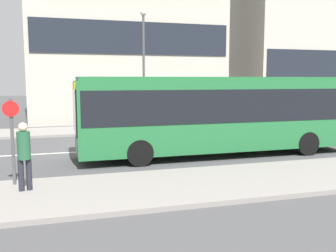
{
  "coord_description": "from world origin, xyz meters",
  "views": [
    {
      "loc": [
        -2.13,
        -16.09,
        3.08
      ],
      "look_at": [
        2.04,
        -1.87,
        1.22
      ],
      "focal_mm": 40.0,
      "sensor_mm": 36.0,
      "label": 1
    }
  ],
  "objects_px": {
    "parked_car_0": "(317,119)",
    "street_lamp": "(144,57)",
    "bus_stop_sign": "(12,135)",
    "city_bus": "(218,110)",
    "pedestrian_near_stop": "(24,152)"
  },
  "relations": [
    {
      "from": "bus_stop_sign",
      "to": "pedestrian_near_stop",
      "type": "bearing_deg",
      "value": -63.4
    },
    {
      "from": "city_bus",
      "to": "bus_stop_sign",
      "type": "height_order",
      "value": "city_bus"
    },
    {
      "from": "parked_car_0",
      "to": "street_lamp",
      "type": "relative_size",
      "value": 0.58
    },
    {
      "from": "parked_car_0",
      "to": "street_lamp",
      "type": "bearing_deg",
      "value": 169.94
    },
    {
      "from": "bus_stop_sign",
      "to": "street_lamp",
      "type": "relative_size",
      "value": 0.35
    },
    {
      "from": "pedestrian_near_stop",
      "to": "bus_stop_sign",
      "type": "xyz_separation_m",
      "value": [
        -0.35,
        0.69,
        0.38
      ]
    },
    {
      "from": "city_bus",
      "to": "parked_car_0",
      "type": "height_order",
      "value": "city_bus"
    },
    {
      "from": "bus_stop_sign",
      "to": "parked_car_0",
      "type": "bearing_deg",
      "value": 26.98
    },
    {
      "from": "bus_stop_sign",
      "to": "street_lamp",
      "type": "xyz_separation_m",
      "value": [
        6.07,
        10.32,
        2.78
      ]
    },
    {
      "from": "pedestrian_near_stop",
      "to": "street_lamp",
      "type": "distance_m",
      "value": 12.81
    },
    {
      "from": "parked_car_0",
      "to": "street_lamp",
      "type": "height_order",
      "value": "street_lamp"
    },
    {
      "from": "city_bus",
      "to": "street_lamp",
      "type": "xyz_separation_m",
      "value": [
        -1.38,
        7.47,
        2.51
      ]
    },
    {
      "from": "city_bus",
      "to": "pedestrian_near_stop",
      "type": "height_order",
      "value": "city_bus"
    },
    {
      "from": "parked_car_0",
      "to": "pedestrian_near_stop",
      "type": "height_order",
      "value": "pedestrian_near_stop"
    },
    {
      "from": "city_bus",
      "to": "bus_stop_sign",
      "type": "bearing_deg",
      "value": -160.86
    }
  ]
}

